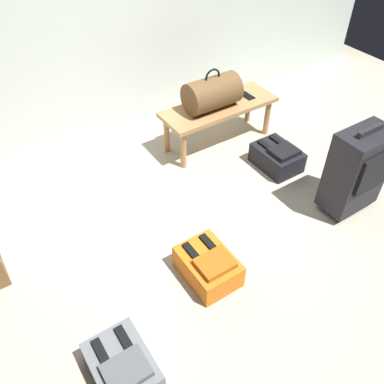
{
  "coord_description": "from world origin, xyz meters",
  "views": [
    {
      "loc": [
        -1.14,
        -1.43,
        2.08
      ],
      "look_at": [
        -0.04,
        0.24,
        0.25
      ],
      "focal_mm": 37.59,
      "sensor_mm": 36.0,
      "label": 1
    }
  ],
  "objects_px": {
    "suitcase_upright_charcoal": "(357,170)",
    "cell_phone": "(247,96)",
    "backpack_dark": "(277,157)",
    "backpack_orange": "(208,266)",
    "backpack_grey": "(123,368)",
    "duffel_bag_brown": "(212,93)",
    "bench": "(219,111)"
  },
  "relations": [
    {
      "from": "duffel_bag_brown",
      "to": "backpack_orange",
      "type": "relative_size",
      "value": 1.16
    },
    {
      "from": "bench",
      "to": "backpack_grey",
      "type": "relative_size",
      "value": 2.63
    },
    {
      "from": "backpack_orange",
      "to": "backpack_grey",
      "type": "height_order",
      "value": "same"
    },
    {
      "from": "duffel_bag_brown",
      "to": "suitcase_upright_charcoal",
      "type": "relative_size",
      "value": 0.64
    },
    {
      "from": "cell_phone",
      "to": "backpack_orange",
      "type": "relative_size",
      "value": 0.38
    },
    {
      "from": "backpack_orange",
      "to": "duffel_bag_brown",
      "type": "bearing_deg",
      "value": 54.25
    },
    {
      "from": "backpack_orange",
      "to": "backpack_dark",
      "type": "relative_size",
      "value": 1.0
    },
    {
      "from": "bench",
      "to": "duffel_bag_brown",
      "type": "height_order",
      "value": "duffel_bag_brown"
    },
    {
      "from": "cell_phone",
      "to": "backpack_orange",
      "type": "distance_m",
      "value": 1.65
    },
    {
      "from": "cell_phone",
      "to": "duffel_bag_brown",
      "type": "bearing_deg",
      "value": 178.13
    },
    {
      "from": "backpack_grey",
      "to": "backpack_dark",
      "type": "xyz_separation_m",
      "value": [
        1.81,
        0.87,
        0.0
      ]
    },
    {
      "from": "backpack_orange",
      "to": "cell_phone",
      "type": "bearing_deg",
      "value": 43.56
    },
    {
      "from": "bench",
      "to": "backpack_grey",
      "type": "xyz_separation_m",
      "value": [
        -1.61,
        -1.41,
        -0.22
      ]
    },
    {
      "from": "suitcase_upright_charcoal",
      "to": "backpack_grey",
      "type": "distance_m",
      "value": 1.94
    },
    {
      "from": "backpack_orange",
      "to": "bench",
      "type": "bearing_deg",
      "value": 51.67
    },
    {
      "from": "backpack_dark",
      "to": "bench",
      "type": "bearing_deg",
      "value": 110.02
    },
    {
      "from": "bench",
      "to": "cell_phone",
      "type": "bearing_deg",
      "value": -2.4
    },
    {
      "from": "duffel_bag_brown",
      "to": "cell_phone",
      "type": "relative_size",
      "value": 3.06
    },
    {
      "from": "cell_phone",
      "to": "backpack_orange",
      "type": "height_order",
      "value": "cell_phone"
    },
    {
      "from": "suitcase_upright_charcoal",
      "to": "duffel_bag_brown",
      "type": "bearing_deg",
      "value": 107.61
    },
    {
      "from": "cell_phone",
      "to": "backpack_grey",
      "type": "relative_size",
      "value": 0.38
    },
    {
      "from": "suitcase_upright_charcoal",
      "to": "cell_phone",
      "type": "bearing_deg",
      "value": 90.59
    },
    {
      "from": "bench",
      "to": "backpack_grey",
      "type": "distance_m",
      "value": 2.15
    },
    {
      "from": "suitcase_upright_charcoal",
      "to": "backpack_dark",
      "type": "relative_size",
      "value": 1.81
    },
    {
      "from": "bench",
      "to": "suitcase_upright_charcoal",
      "type": "distance_m",
      "value": 1.22
    },
    {
      "from": "bench",
      "to": "backpack_dark",
      "type": "relative_size",
      "value": 2.63
    },
    {
      "from": "cell_phone",
      "to": "backpack_dark",
      "type": "distance_m",
      "value": 0.61
    },
    {
      "from": "backpack_grey",
      "to": "cell_phone",
      "type": "bearing_deg",
      "value": 36.51
    },
    {
      "from": "suitcase_upright_charcoal",
      "to": "backpack_grey",
      "type": "height_order",
      "value": "suitcase_upright_charcoal"
    },
    {
      "from": "duffel_bag_brown",
      "to": "backpack_grey",
      "type": "height_order",
      "value": "duffel_bag_brown"
    },
    {
      "from": "cell_phone",
      "to": "backpack_grey",
      "type": "bearing_deg",
      "value": -143.49
    },
    {
      "from": "backpack_dark",
      "to": "cell_phone",
      "type": "bearing_deg",
      "value": 80.92
    }
  ]
}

